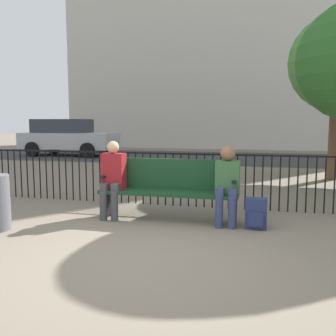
{
  "coord_description": "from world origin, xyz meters",
  "views": [
    {
      "loc": [
        1.33,
        -3.75,
        1.47
      ],
      "look_at": [
        0.0,
        1.61,
        0.8
      ],
      "focal_mm": 40.0,
      "sensor_mm": 36.0,
      "label": 1
    }
  ],
  "objects_px": {
    "seated_person_0": "(113,176)",
    "backpack": "(256,214)",
    "parked_car_0": "(67,137)",
    "seated_person_1": "(227,181)",
    "park_bench": "(169,187)"
  },
  "relations": [
    {
      "from": "seated_person_1",
      "to": "parked_car_0",
      "type": "xyz_separation_m",
      "value": [
        -7.95,
        9.84,
        0.19
      ]
    },
    {
      "from": "seated_person_1",
      "to": "seated_person_0",
      "type": "bearing_deg",
      "value": 179.91
    },
    {
      "from": "seated_person_0",
      "to": "seated_person_1",
      "type": "relative_size",
      "value": 1.04
    },
    {
      "from": "seated_person_0",
      "to": "backpack",
      "type": "xyz_separation_m",
      "value": [
        2.16,
        -0.09,
        -0.45
      ]
    },
    {
      "from": "park_bench",
      "to": "backpack",
      "type": "distance_m",
      "value": 1.35
    },
    {
      "from": "park_bench",
      "to": "seated_person_1",
      "type": "bearing_deg",
      "value": -8.68
    },
    {
      "from": "backpack",
      "to": "parked_car_0",
      "type": "relative_size",
      "value": 0.1
    },
    {
      "from": "backpack",
      "to": "seated_person_0",
      "type": "bearing_deg",
      "value": 177.58
    },
    {
      "from": "seated_person_0",
      "to": "seated_person_1",
      "type": "height_order",
      "value": "seated_person_0"
    },
    {
      "from": "seated_person_1",
      "to": "backpack",
      "type": "distance_m",
      "value": 0.61
    },
    {
      "from": "park_bench",
      "to": "backpack",
      "type": "relative_size",
      "value": 4.84
    },
    {
      "from": "seated_person_1",
      "to": "parked_car_0",
      "type": "bearing_deg",
      "value": 128.94
    },
    {
      "from": "seated_person_0",
      "to": "backpack",
      "type": "bearing_deg",
      "value": -2.42
    },
    {
      "from": "park_bench",
      "to": "backpack",
      "type": "height_order",
      "value": "park_bench"
    },
    {
      "from": "backpack",
      "to": "parked_car_0",
      "type": "bearing_deg",
      "value": 130.11
    }
  ]
}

